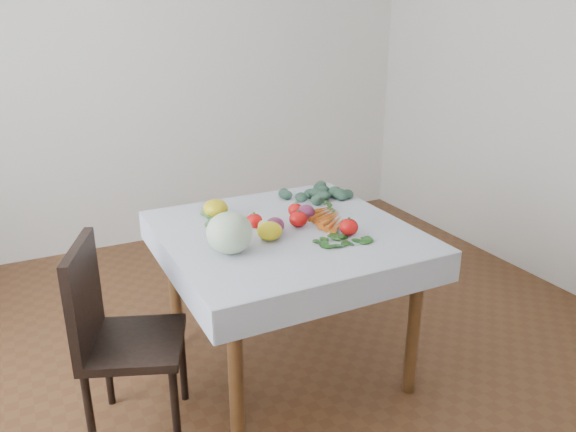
{
  "coord_description": "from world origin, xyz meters",
  "views": [
    {
      "loc": [
        -1.08,
        -2.19,
        1.73
      ],
      "look_at": [
        0.01,
        0.01,
        0.82
      ],
      "focal_mm": 35.0,
      "sensor_mm": 36.0,
      "label": 1
    }
  ],
  "objects_px": {
    "chair": "(113,328)",
    "cabbage": "(230,233)",
    "table": "(286,250)",
    "heirloom_back": "(216,208)",
    "carrot_bunch": "(327,217)"
  },
  "relations": [
    {
      "from": "chair",
      "to": "cabbage",
      "type": "distance_m",
      "value": 0.62
    },
    {
      "from": "table",
      "to": "chair",
      "type": "distance_m",
      "value": 0.86
    },
    {
      "from": "cabbage",
      "to": "heirloom_back",
      "type": "distance_m",
      "value": 0.46
    },
    {
      "from": "chair",
      "to": "carrot_bunch",
      "type": "relative_size",
      "value": 2.59
    },
    {
      "from": "cabbage",
      "to": "carrot_bunch",
      "type": "relative_size",
      "value": 0.59
    },
    {
      "from": "chair",
      "to": "heirloom_back",
      "type": "height_order",
      "value": "chair"
    },
    {
      "from": "cabbage",
      "to": "heirloom_back",
      "type": "relative_size",
      "value": 1.59
    },
    {
      "from": "chair",
      "to": "heirloom_back",
      "type": "xyz_separation_m",
      "value": [
        0.6,
        0.4,
        0.3
      ]
    },
    {
      "from": "table",
      "to": "chair",
      "type": "xyz_separation_m",
      "value": [
        -0.84,
        -0.09,
        -0.15
      ]
    },
    {
      "from": "chair",
      "to": "cabbage",
      "type": "height_order",
      "value": "cabbage"
    },
    {
      "from": "chair",
      "to": "heirloom_back",
      "type": "relative_size",
      "value": 7.0
    },
    {
      "from": "cabbage",
      "to": "carrot_bunch",
      "type": "height_order",
      "value": "cabbage"
    },
    {
      "from": "carrot_bunch",
      "to": "table",
      "type": "bearing_deg",
      "value": -173.73
    },
    {
      "from": "table",
      "to": "carrot_bunch",
      "type": "height_order",
      "value": "carrot_bunch"
    },
    {
      "from": "cabbage",
      "to": "table",
      "type": "bearing_deg",
      "value": 21.07
    }
  ]
}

